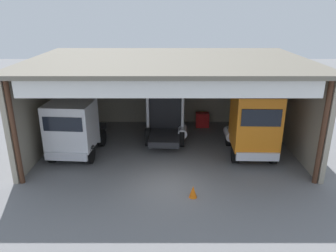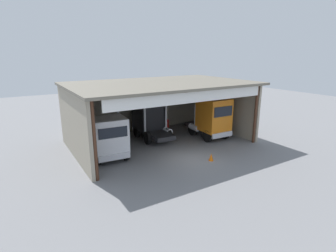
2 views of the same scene
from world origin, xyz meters
TOP-DOWN VIEW (x-y plane):
  - ground_plane at (0.00, 0.00)m, footprint 80.00×80.00m
  - workshop_shed at (0.00, 5.42)m, footprint 15.07×9.79m
  - truck_white_center_bay at (-5.19, 3.11)m, footprint 2.63×4.99m
  - truck_black_yard_outside at (-0.13, 6.11)m, footprint 2.54×5.00m
  - truck_orange_center_left_bay at (4.58, 3.04)m, footprint 2.52×4.85m
  - oil_drum at (2.43, 8.41)m, footprint 0.58×0.58m
  - tool_cart at (2.37, 7.96)m, footprint 0.90×0.60m
  - traffic_cone at (1.08, -1.13)m, footprint 0.36×0.36m

SIDE VIEW (x-z plane):
  - ground_plane at x=0.00m, z-range 0.00..0.00m
  - traffic_cone at x=1.08m, z-range 0.00..0.56m
  - oil_drum at x=2.43m, z-range 0.00..0.89m
  - tool_cart at x=2.37m, z-range 0.00..1.00m
  - truck_white_center_bay at x=-5.19m, z-range -0.08..3.41m
  - truck_black_yard_outside at x=-0.13m, z-range -0.06..3.60m
  - truck_orange_center_left_bay at x=4.58m, z-range 0.10..3.85m
  - workshop_shed at x=0.00m, z-range 1.03..6.32m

